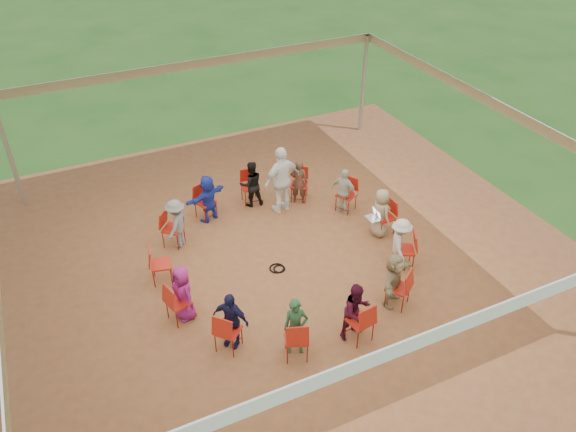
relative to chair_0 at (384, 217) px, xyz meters
name	(u,v)px	position (x,y,z in m)	size (l,w,h in m)	color
ground	(284,264)	(-2.62, -0.04, -0.45)	(80.00, 80.00, 0.00)	#224E18
dirt_patch	(284,264)	(-2.62, -0.04, -0.44)	(13.00, 13.00, 0.00)	brown
tent	(283,172)	(-2.62, -0.04, 1.92)	(10.33, 10.33, 3.00)	#B2B2B7
chair_0	(384,217)	(0.00, 0.00, 0.00)	(0.42, 0.44, 0.90)	red
chair_1	(346,195)	(-0.32, 1.21, 0.00)	(0.42, 0.44, 0.90)	red
chair_2	(299,185)	(-1.17, 2.14, 0.00)	(0.42, 0.44, 0.90)	red
chair_3	(250,187)	(-2.35, 2.57, 0.00)	(0.42, 0.44, 0.90)	red
chair_4	(205,202)	(-3.59, 2.40, 0.00)	(0.42, 0.44, 0.90)	red
chair_5	(173,229)	(-4.61, 1.67, 0.00)	(0.42, 0.44, 0.90)	red
chair_6	(161,264)	(-5.18, 0.55, 0.00)	(0.42, 0.44, 0.90)	red
chair_7	(179,302)	(-5.16, -0.71, 0.00)	(0.42, 0.44, 0.90)	red
chair_8	(228,331)	(-4.56, -1.81, 0.00)	(0.42, 0.44, 0.90)	red
chair_9	(296,338)	(-3.52, -2.51, 0.00)	(0.42, 0.44, 0.90)	red
chair_10	(360,321)	(-2.27, -2.64, 0.00)	(0.42, 0.44, 0.90)	red
chair_11	(398,288)	(-1.10, -2.18, 0.00)	(0.42, 0.44, 0.90)	red
chair_12	(405,250)	(-0.28, -1.22, 0.00)	(0.42, 0.44, 0.90)	red
person_seated_0	(381,213)	(-0.12, 0.00, 0.17)	(0.60, 0.33, 1.22)	#998A63
person_seated_1	(344,191)	(-0.42, 1.16, 0.17)	(0.71, 0.37, 1.22)	beige
person_seated_2	(299,182)	(-1.23, 2.04, 0.17)	(0.44, 0.29, 1.22)	#4F3024
person_seated_3	(251,184)	(-2.36, 2.45, 0.17)	(0.59, 0.34, 1.22)	black
person_seated_4	(208,198)	(-3.55, 2.29, 0.17)	(1.13, 0.42, 1.22)	#2133A7
person_seated_5	(177,224)	(-4.52, 1.59, 0.17)	(0.79, 0.39, 1.22)	slate
person_seated_6	(183,293)	(-5.04, -0.68, 0.17)	(0.60, 0.33, 1.22)	#8B1B6A
person_seated_7	(231,320)	(-4.47, -1.73, 0.17)	(0.71, 0.37, 1.22)	#18173E
person_seated_8	(296,327)	(-3.47, -2.39, 0.17)	(0.44, 0.29, 1.22)	#224829
person_seated_9	(357,311)	(-2.28, -2.52, 0.17)	(0.59, 0.34, 1.22)	#3A0B1D
person_seated_10	(393,280)	(-1.17, -2.08, 0.17)	(1.13, 0.42, 1.22)	#998A63
person_seated_11	(400,244)	(-0.39, -1.17, 0.17)	(0.79, 0.39, 1.22)	beige
standing_person	(282,180)	(-1.77, 1.89, 0.44)	(1.03, 0.53, 1.76)	white
cable_coil	(278,268)	(-2.82, -0.16, -0.43)	(0.44, 0.44, 0.03)	black
laptop	(375,215)	(-0.28, 0.00, 0.14)	(0.27, 0.34, 0.23)	#B7B7BC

